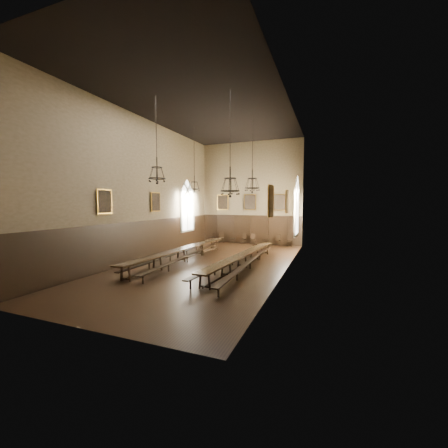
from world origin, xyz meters
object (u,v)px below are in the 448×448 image
Objects in this scene: table_left at (181,255)px; chair_2 at (233,240)px; bench_left_outer at (170,257)px; chair_3 at (244,241)px; bench_right_inner at (232,260)px; chandelier_back_right at (252,184)px; chandelier_back_left at (194,184)px; chandelier_front_left at (157,173)px; bench_right_outer at (250,263)px; table_right at (242,261)px; bench_left_inner at (187,258)px; chair_1 at (222,240)px; chandelier_front_right at (230,185)px; chair_4 at (253,241)px; chair_5 at (266,242)px; chair_0 at (213,239)px; chair_7 at (290,243)px; chair_6 at (278,242)px.

table_left is 12.19× the size of chair_2.
bench_left_outer is 10.41× the size of chair_3.
chandelier_back_right is at bearing 72.83° from bench_right_inner.
chandelier_front_left is at bearing -83.03° from chandelier_back_left.
bench_right_outer reaches higher than bench_right_inner.
table_right is at bearing 34.77° from chandelier_front_left.
table_left is 0.51m from bench_left_inner.
chandelier_back_right is at bearing 91.60° from table_right.
bench_left_outer is at bearing -109.11° from chair_1.
chandelier_front_right is at bearing -29.95° from bench_left_inner.
chair_4 is (2.30, 8.49, -0.13)m from table_left.
table_left is 8.80m from chair_4.
chair_5 is at bearing 73.97° from chandelier_front_left.
bench_right_inner is 12.02× the size of chair_2.
bench_left_inner is 5.52m from chandelier_front_left.
chair_1 is (-4.65, 8.53, -0.09)m from table_right.
chair_1 is at bearing 97.63° from bench_left_inner.
table_right is 9.71m from chair_1.
chandelier_front_left is (-3.23, -11.24, 4.88)m from chair_5.
chair_0 is at bearing 157.95° from chair_1.
chandelier_back_right is at bearing -60.37° from chair_2.
bench_right_outer is (0.52, -0.20, -0.08)m from table_right.
chair_7 is 0.22× the size of chandelier_front_left.
bench_right_inner is (3.32, 0.15, -0.11)m from table_left.
chandelier_front_right is (-0.52, -1.83, 4.20)m from bench_right_outer.
bench_right_inner is at bearing -95.05° from chair_6.
table_left is 2.47× the size of chandelier_front_left.
bench_left_outer is 2.02× the size of chandelier_back_left.
chandelier_back_right is at bearing -73.31° from chair_1.
chair_2 reaches higher than table_right.
chair_6 is at bearing 16.08° from chair_0.
bench_right_outer is at bearing -86.89° from chair_6.
chair_5 is 1.00m from chair_6.
chair_7 is at bearing 60.03° from bench_left_inner.
chair_7 reaches higher than chair_4.
chair_3 is (1.41, 8.56, -0.15)m from table_left.
table_left is at bearing -113.60° from chair_5.
bench_left_inner is 2.21× the size of chandelier_back_right.
chandelier_back_left is at bearing 147.58° from table_right.
bench_right_outer is 12.09× the size of chair_3.
chandelier_front_left is (0.88, -11.14, 4.87)m from chair_1.
bench_right_inner is 11.49× the size of chair_5.
bench_right_inner is at bearing -34.34° from chandelier_back_left.
chair_5 is 11.48m from chandelier_front_right.
chair_5 is at bearing 16.77° from chair_0.
chair_4 reaches higher than chair_2.
chair_0 is at bearing -177.30° from chair_6.
table_right is at bearing -62.38° from chair_3.
chandelier_front_left is (-1.19, -11.27, 4.89)m from chair_3.
chair_2 is at bearing 90.17° from bench_left_inner.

